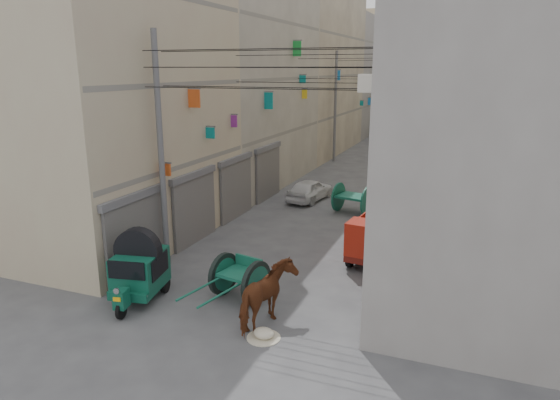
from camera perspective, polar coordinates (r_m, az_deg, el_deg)
The scene contains 18 objects.
ground at distance 12.15m, azimuth -14.40°, elevation -19.55°, with size 140.00×140.00×0.00m, color #424244.
building_row_left at distance 44.42m, azimuth 2.94°, elevation 14.39°, with size 8.00×62.00×14.00m.
building_row_right at distance 42.13m, azimuth 24.60°, elevation 13.10°, with size 8.00×62.00×14.00m.
end_cap_building at distance 74.23m, azimuth 17.21°, elevation 13.97°, with size 22.00×10.00×13.00m, color #B8AC90.
shutters_left at distance 21.60m, azimuth -7.17°, elevation 0.56°, with size 0.18×14.40×2.88m.
signboards at distance 30.45m, azimuth 9.69°, elevation 8.31°, with size 8.22×40.52×5.67m.
ac_units at distance 15.85m, azimuth 12.78°, elevation 16.88°, with size 0.70×6.55×3.35m.
utility_poles at distance 25.87m, azimuth 7.58°, elevation 8.55°, with size 7.40×22.20×8.00m.
overhead_cables at distance 23.21m, azimuth 6.20°, elevation 14.73°, with size 7.40×22.52×1.12m.
auto_rickshaw at distance 15.57m, azimuth -15.80°, elevation -7.49°, with size 1.70×2.51×1.71m.
tonga_cart at distance 15.19m, azimuth -4.66°, elevation -8.83°, with size 1.68×3.10×1.32m.
mini_truck at distance 18.02m, azimuth 10.61°, elevation -4.69°, with size 1.70×3.20×1.73m.
second_cart at distance 24.17m, azimuth 8.29°, elevation 0.24°, with size 1.85×1.71×1.40m.
feed_sack at distance 13.35m, azimuth -1.89°, elevation -14.97°, with size 0.55×0.44×0.28m, color beige.
horse at distance 13.57m, azimuth -1.45°, elevation -10.98°, with size 0.93×2.04×1.72m, color brown.
distant_car_white at distance 26.31m, azimuth 3.43°, elevation 1.18°, with size 1.36×3.39×1.15m, color silver.
distant_car_grey at distance 44.43m, azimuth 16.50°, elevation 6.22°, with size 1.26×3.62×1.19m, color slate.
distant_car_green at distance 52.45m, azimuth 12.88°, elevation 7.68°, with size 1.66×4.08×1.18m, color #1E5938.
Camera 1 is at (6.19, -7.97, 6.76)m, focal length 32.00 mm.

